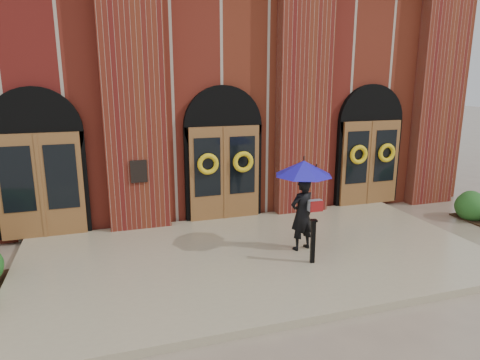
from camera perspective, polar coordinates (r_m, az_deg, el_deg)
name	(u,v)px	position (r m, az deg, el deg)	size (l,w,h in m)	color
ground	(260,263)	(9.39, 2.63, -10.95)	(90.00, 90.00, 0.00)	gray
landing	(257,257)	(9.49, 2.31, -10.18)	(10.00, 5.30, 0.15)	tan
church_building	(181,87)	(17.05, -7.84, 12.14)	(16.20, 12.53, 7.00)	#612614
man_with_umbrella	(303,188)	(9.34, 8.41, -1.07)	(1.52, 1.52, 2.01)	black
metal_post	(313,240)	(8.97, 9.71, -7.92)	(0.14, 0.14, 0.93)	black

